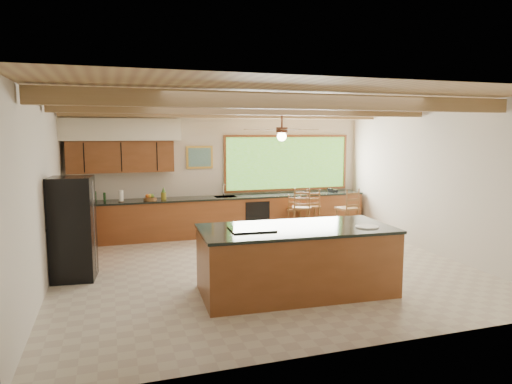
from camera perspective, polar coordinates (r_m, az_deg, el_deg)
name	(u,v)px	position (r m, az deg, el deg)	size (l,w,h in m)	color
ground	(265,268)	(8.35, 1.12, -9.50)	(7.20, 7.20, 0.00)	beige
room_shell	(245,144)	(8.56, -1.34, 5.98)	(7.27, 6.54, 3.02)	beige
counter_run	(195,220)	(10.41, -7.67, -3.53)	(7.12, 3.10, 1.22)	brown
island	(296,260)	(7.04, 5.01, -8.42)	(2.97, 1.51, 1.03)	brown
refrigerator	(73,229)	(8.13, -21.92, -4.26)	(0.73, 0.71, 1.71)	black
bar_stool_a	(295,210)	(10.95, 4.89, -2.31)	(0.45, 0.45, 0.99)	brown
bar_stool_b	(303,208)	(10.53, 5.87, -2.06)	(0.55, 0.55, 1.19)	brown
bar_stool_c	(312,207)	(11.11, 7.00, -1.91)	(0.42, 0.42, 1.08)	brown
bar_stool_d	(349,209)	(10.58, 11.51, -2.15)	(0.48, 0.48, 1.18)	brown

